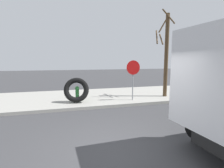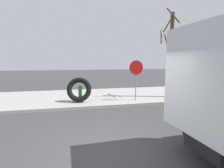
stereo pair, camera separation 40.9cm
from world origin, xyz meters
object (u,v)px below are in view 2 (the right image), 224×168
stop_sign (136,73)px  bare_tree (171,53)px  loose_tire (79,90)px  fire_hydrant (80,93)px

stop_sign → bare_tree: (2.25, 0.45, 1.08)m
loose_tire → bare_tree: bearing=1.9°
fire_hydrant → loose_tire: bearing=-107.4°
stop_sign → bare_tree: bearing=11.3°
bare_tree → fire_hydrant: bearing=179.8°
fire_hydrant → loose_tire: size_ratio=0.64×
loose_tire → fire_hydrant: bearing=72.6°
fire_hydrant → stop_sign: size_ratio=0.38×
fire_hydrant → stop_sign: stop_sign is taller
loose_tire → stop_sign: size_ratio=0.59×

